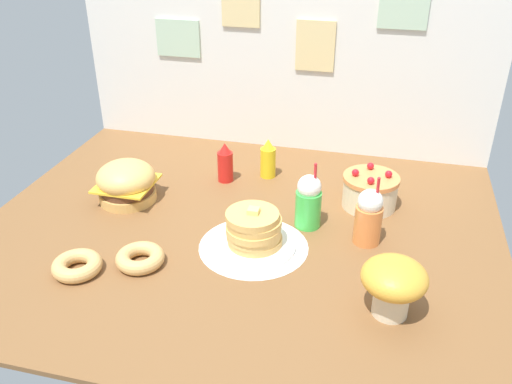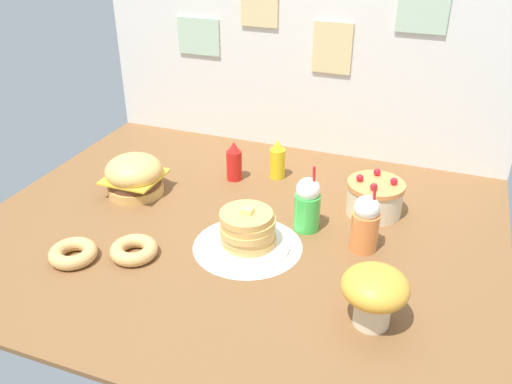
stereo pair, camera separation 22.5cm
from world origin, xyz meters
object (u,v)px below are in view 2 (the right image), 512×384
mustard_bottle (277,160)px  cream_soda_cup (307,204)px  mushroom_stool (375,292)px  pancake_stack (248,231)px  burger (134,176)px  ketchup_bottle (234,162)px  layer_cake (375,197)px  donut_chocolate (134,250)px  donut_pink_glaze (73,253)px  orange_float_cup (365,223)px

mustard_bottle → cream_soda_cup: size_ratio=0.67×
mushroom_stool → pancake_stack: bearing=153.9°
burger → mustard_bottle: mustard_bottle is taller
burger → cream_soda_cup: 0.83m
mushroom_stool → ketchup_bottle: bearing=136.0°
pancake_stack → mushroom_stool: mushroom_stool is taller
layer_cake → burger: bearing=-168.8°
ketchup_bottle → cream_soda_cup: size_ratio=0.67×
mustard_bottle → donut_chocolate: 0.88m
donut_pink_glaze → orange_float_cup: bearing=24.4°
donut_pink_glaze → donut_chocolate: size_ratio=1.00×
layer_cake → cream_soda_cup: size_ratio=0.83×
ketchup_bottle → cream_soda_cup: bearing=-34.0°
donut_chocolate → pancake_stack: bearing=29.0°
mustard_bottle → donut_chocolate: bearing=-110.1°
cream_soda_cup → mushroom_stool: (0.35, -0.47, 0.01)m
orange_float_cup → donut_pink_glaze: size_ratio=1.61×
burger → layer_cake: burger is taller
burger → donut_chocolate: bearing=-59.1°
layer_cake → donut_pink_glaze: 1.25m
layer_cake → cream_soda_cup: cream_soda_cup is taller
donut_pink_glaze → mushroom_stool: size_ratio=0.85×
pancake_stack → mushroom_stool: (0.53, -0.26, 0.06)m
ketchup_bottle → mustard_bottle: (0.19, 0.09, 0.00)m
mustard_bottle → donut_chocolate: mustard_bottle is taller
pancake_stack → donut_pink_glaze: (-0.59, -0.31, -0.04)m
pancake_stack → donut_chocolate: pancake_stack is taller
burger → pancake_stack: size_ratio=0.78×
layer_cake → mushroom_stool: 0.71m
burger → layer_cake: (1.06, 0.21, -0.01)m
burger → layer_cake: bearing=11.2°
burger → cream_soda_cup: bearing=-1.0°
cream_soda_cup → orange_float_cup: 0.26m
pancake_stack → donut_chocolate: (-0.38, -0.21, -0.04)m
burger → donut_chocolate: burger is taller
donut_pink_glaze → cream_soda_cup: bearing=34.3°
cream_soda_cup → donut_chocolate: size_ratio=1.61×
layer_cake → orange_float_cup: bearing=-88.0°
orange_float_cup → mushroom_stool: orange_float_cup is taller
pancake_stack → mushroom_stool: size_ratio=1.55×
pancake_stack → donut_pink_glaze: bearing=-152.0°
layer_cake → donut_pink_glaze: layer_cake is taller
donut_chocolate → layer_cake: bearing=39.0°
cream_soda_cup → donut_chocolate: bearing=-143.1°
cream_soda_cup → donut_pink_glaze: size_ratio=1.61×
mustard_bottle → mushroom_stool: (0.62, -0.87, 0.04)m
cream_soda_cup → orange_float_cup: bearing=-14.0°
donut_chocolate → mushroom_stool: 0.92m
orange_float_cup → donut_pink_glaze: (-1.02, -0.46, -0.09)m
ketchup_bottle → layer_cake: bearing=-6.6°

